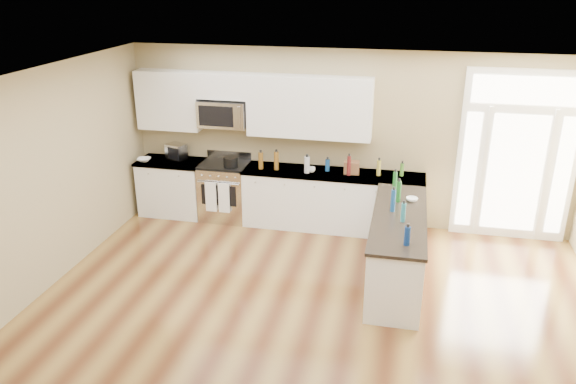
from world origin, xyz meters
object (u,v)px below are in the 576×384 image
(stockpot, at_px, (231,161))
(toaster_oven, at_px, (176,151))
(peninsula_cabinet, at_px, (397,250))
(kitchen_range, at_px, (225,191))

(stockpot, relative_size, toaster_oven, 0.77)
(peninsula_cabinet, height_order, kitchen_range, kitchen_range)
(peninsula_cabinet, relative_size, stockpot, 9.85)
(peninsula_cabinet, xyz_separation_m, kitchen_range, (-2.87, 1.45, 0.04))
(kitchen_range, distance_m, toaster_oven, 1.05)
(kitchen_range, distance_m, stockpot, 0.59)
(kitchen_range, bearing_deg, stockpot, -35.56)
(stockpot, height_order, toaster_oven, toaster_oven)
(toaster_oven, bearing_deg, peninsula_cabinet, -1.62)
(kitchen_range, relative_size, stockpot, 4.58)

